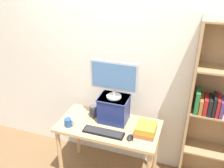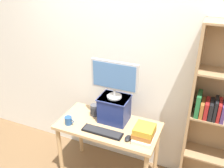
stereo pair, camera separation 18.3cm
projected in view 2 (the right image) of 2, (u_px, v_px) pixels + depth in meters
name	position (u px, v px, depth m)	size (l,w,h in m)	color
back_wall	(123.00, 68.00, 2.98)	(7.00, 0.08, 2.60)	silver
desk	(108.00, 132.00, 2.91)	(1.17, 0.59, 0.77)	tan
bookshelf_unit	(220.00, 116.00, 2.58)	(0.66, 0.28, 1.99)	tan
riser_box	(114.00, 109.00, 2.87)	(0.34, 0.28, 0.31)	navy
computer_monitor	(114.00, 78.00, 2.69)	(0.54, 0.17, 0.43)	#B7B7BA
keyboard	(102.00, 132.00, 2.72)	(0.46, 0.12, 0.02)	black
computer_mouse	(128.00, 138.00, 2.62)	(0.06, 0.10, 0.04)	black
book_stack	(144.00, 133.00, 2.60)	(0.21, 0.26, 0.16)	silver
coffee_mug	(69.00, 121.00, 2.85)	(0.11, 0.08, 0.10)	#234C84
desk_speaker	(94.00, 110.00, 3.00)	(0.09, 0.09, 0.15)	#4C4C51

